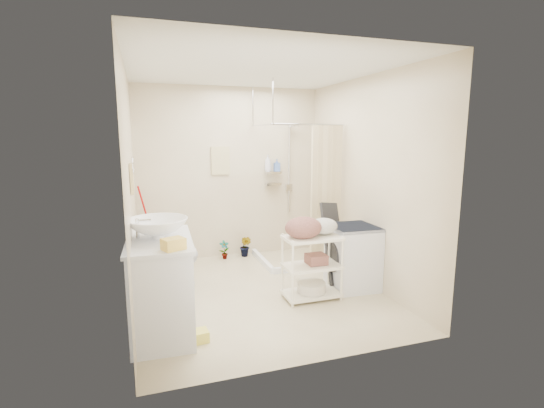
{
  "coord_description": "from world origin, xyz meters",
  "views": [
    {
      "loc": [
        -1.26,
        -4.35,
        1.87
      ],
      "look_at": [
        0.24,
        0.25,
        1.03
      ],
      "focal_mm": 26.0,
      "sensor_mm": 36.0,
      "label": 1
    }
  ],
  "objects_px": {
    "toilet": "(167,256)",
    "laundry_rack": "(312,261)",
    "washing_machine": "(353,257)",
    "vanity": "(161,286)"
  },
  "relations": [
    {
      "from": "washing_machine",
      "to": "laundry_rack",
      "type": "height_order",
      "value": "laundry_rack"
    },
    {
      "from": "laundry_rack",
      "to": "washing_machine",
      "type": "bearing_deg",
      "value": 13.02
    },
    {
      "from": "washing_machine",
      "to": "laundry_rack",
      "type": "distance_m",
      "value": 0.63
    },
    {
      "from": "toilet",
      "to": "washing_machine",
      "type": "xyz_separation_m",
      "value": [
        2.18,
        -0.77,
        0.01
      ]
    },
    {
      "from": "washing_machine",
      "to": "vanity",
      "type": "bearing_deg",
      "value": -166.57
    },
    {
      "from": "toilet",
      "to": "vanity",
      "type": "bearing_deg",
      "value": 172.21
    },
    {
      "from": "vanity",
      "to": "toilet",
      "type": "relative_size",
      "value": 1.35
    },
    {
      "from": "toilet",
      "to": "laundry_rack",
      "type": "relative_size",
      "value": 0.87
    },
    {
      "from": "toilet",
      "to": "washing_machine",
      "type": "relative_size",
      "value": 0.98
    },
    {
      "from": "vanity",
      "to": "washing_machine",
      "type": "bearing_deg",
      "value": 12.67
    }
  ]
}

